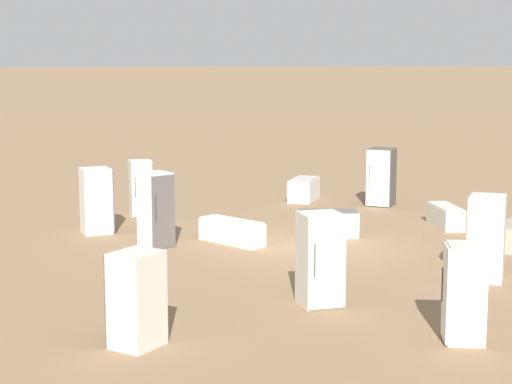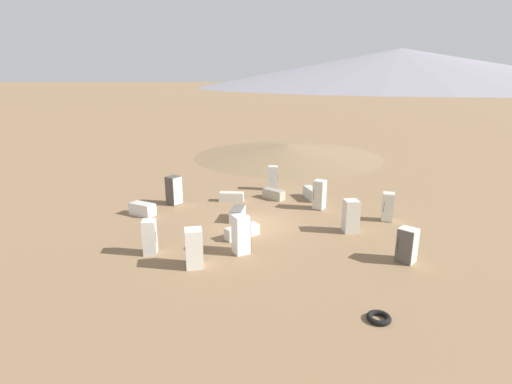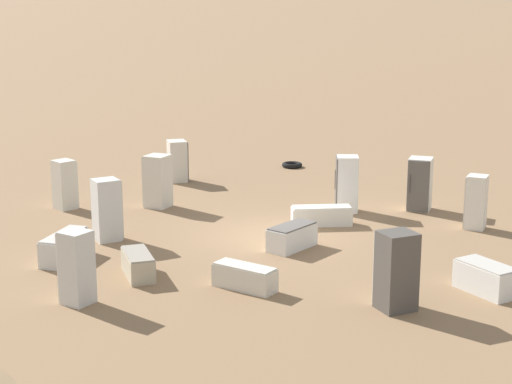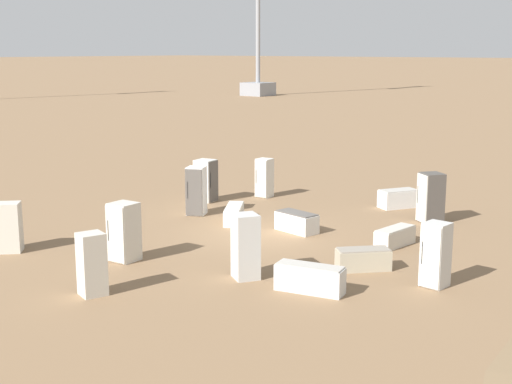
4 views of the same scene
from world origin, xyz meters
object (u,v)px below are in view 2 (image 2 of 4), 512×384
discarded_fridge_3 (242,232)px  discarded_fridge_5 (150,237)px  discarded_fridge_0 (194,248)px  discarded_fridge_2 (274,194)px  discarded_fridge_1 (231,197)px  discarded_fridge_4 (174,190)px  discarded_fridge_13 (237,214)px  discarded_fridge_11 (319,195)px  discarded_fridge_12 (142,209)px  discarded_fridge_10 (407,245)px  discarded_fridge_7 (388,207)px  discarded_fridge_14 (273,178)px  discarded_fridge_6 (312,194)px  discarded_fridge_8 (351,216)px  scrap_tire (379,318)px  discarded_fridge_9 (241,234)px

discarded_fridge_3 → discarded_fridge_5: bearing=-99.7°
discarded_fridge_0 → discarded_fridge_2: discarded_fridge_0 is taller
discarded_fridge_1 → discarded_fridge_2: (-2.88, -0.51, 0.01)m
discarded_fridge_4 → discarded_fridge_13: size_ratio=1.12×
discarded_fridge_11 → discarded_fridge_12: size_ratio=1.08×
discarded_fridge_3 → discarded_fridge_12: discarded_fridge_12 is taller
discarded_fridge_0 → discarded_fridge_10: bearing=-8.3°
discarded_fridge_7 → discarded_fridge_0: bearing=45.5°
discarded_fridge_10 → discarded_fridge_14: (5.32, -11.97, 0.09)m
discarded_fridge_5 → discarded_fridge_12: size_ratio=0.98×
discarded_fridge_3 → discarded_fridge_6: bearing=110.8°
discarded_fridge_3 → discarded_fridge_14: 9.26m
discarded_fridge_13 → discarded_fridge_5: bearing=-121.3°
discarded_fridge_11 → discarded_fridge_1: bearing=14.9°
discarded_fridge_7 → discarded_fridge_6: bearing=-31.9°
discarded_fridge_12 → discarded_fridge_0: bearing=59.6°
discarded_fridge_0 → discarded_fridge_13: 6.23m
discarded_fridge_3 → discarded_fridge_11: 6.65m
discarded_fridge_8 → discarded_fridge_12: size_ratio=1.05×
discarded_fridge_14 → discarded_fridge_7: bearing=46.9°
discarded_fridge_2 → scrap_tire: (-2.76, 14.21, -0.22)m
discarded_fridge_1 → discarded_fridge_8: bearing=-125.3°
discarded_fridge_7 → discarded_fridge_3: bearing=32.7°
discarded_fridge_5 → discarded_fridge_14: discarded_fridge_14 is taller
discarded_fridge_4 → discarded_fridge_13: discarded_fridge_4 is taller
scrap_tire → discarded_fridge_8: bearing=-97.0°
discarded_fridge_0 → discarded_fridge_4: 9.34m
discarded_fridge_6 → discarded_fridge_7: discarded_fridge_7 is taller
discarded_fridge_7 → discarded_fridge_13: size_ratio=1.01×
discarded_fridge_3 → scrap_tire: bearing=-1.4°
discarded_fridge_11 → discarded_fridge_0: bearing=80.4°
discarded_fridge_11 → scrap_tire: 12.06m
discarded_fridge_6 → discarded_fridge_9: bearing=-132.0°
discarded_fridge_4 → discarded_fridge_8: 11.51m
discarded_fridge_12 → discarded_fridge_9: bearing=77.2°
discarded_fridge_1 → discarded_fridge_4: 3.80m
discarded_fridge_5 → discarded_fridge_14: (-6.43, -10.95, 0.04)m
discarded_fridge_1 → discarded_fridge_5: size_ratio=1.00×
discarded_fridge_6 → discarded_fridge_13: (4.95, 3.99, -0.03)m
discarded_fridge_6 → scrap_tire: size_ratio=2.28×
discarded_fridge_3 → discarded_fridge_12: (6.07, -3.57, 0.06)m
discarded_fridge_7 → discarded_fridge_13: bearing=15.0°
discarded_fridge_0 → discarded_fridge_4: size_ratio=0.95×
discarded_fridge_2 → discarded_fridge_8: discarded_fridge_8 is taller
discarded_fridge_5 → discarded_fridge_11: 11.18m
discarded_fridge_11 → discarded_fridge_10: bearing=140.9°
discarded_fridge_4 → discarded_fridge_11: bearing=119.9°
discarded_fridge_7 → discarded_fridge_13: 8.71m
discarded_fridge_7 → discarded_fridge_11: 4.21m
discarded_fridge_0 → discarded_fridge_2: size_ratio=1.13×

